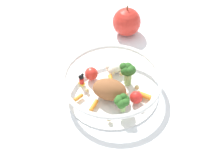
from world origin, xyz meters
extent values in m
plane|color=white|center=(0.00, 0.00, 0.00)|extent=(2.40, 2.40, 0.00)
cylinder|color=white|center=(-0.02, -0.01, 0.00)|extent=(0.22, 0.22, 0.01)
torus|color=white|center=(-0.02, -0.01, 0.05)|extent=(0.23, 0.23, 0.01)
ellipsoid|color=brown|center=(-0.03, 0.00, 0.03)|extent=(0.08, 0.09, 0.05)
cylinder|color=#8EB766|center=(-0.08, -0.02, 0.02)|extent=(0.01, 0.01, 0.02)
sphere|color=#2D6023|center=(-0.07, -0.02, 0.05)|extent=(0.02, 0.02, 0.02)
sphere|color=#2D6023|center=(-0.07, -0.02, 0.04)|extent=(0.02, 0.02, 0.02)
sphere|color=#2D6023|center=(-0.08, -0.01, 0.05)|extent=(0.02, 0.02, 0.02)
sphere|color=#2D6023|center=(-0.09, -0.02, 0.04)|extent=(0.02, 0.02, 0.02)
sphere|color=#2D6023|center=(-0.09, -0.03, 0.05)|extent=(0.02, 0.02, 0.02)
sphere|color=#2D6023|center=(-0.08, -0.03, 0.04)|extent=(0.01, 0.01, 0.01)
sphere|color=#2D6023|center=(-0.07, -0.03, 0.04)|extent=(0.02, 0.02, 0.02)
cylinder|color=#8EB766|center=(0.00, -0.05, 0.03)|extent=(0.02, 0.02, 0.03)
sphere|color=#2D6023|center=(0.01, -0.05, 0.06)|extent=(0.02, 0.02, 0.02)
sphere|color=#2D6023|center=(0.01, -0.04, 0.06)|extent=(0.02, 0.02, 0.02)
sphere|color=#2D6023|center=(0.00, -0.04, 0.05)|extent=(0.02, 0.02, 0.02)
sphere|color=#2D6023|center=(-0.01, -0.05, 0.06)|extent=(0.02, 0.02, 0.02)
sphere|color=#2D6023|center=(0.00, -0.05, 0.05)|extent=(0.02, 0.02, 0.02)
sphere|color=#2D6023|center=(0.00, -0.05, 0.05)|extent=(0.02, 0.02, 0.02)
sphere|color=silver|center=(0.04, -0.02, 0.02)|extent=(0.02, 0.02, 0.02)
sphere|color=silver|center=(0.05, -0.01, 0.02)|extent=(0.02, 0.02, 0.02)
sphere|color=silver|center=(0.04, -0.02, 0.02)|extent=(0.02, 0.02, 0.02)
sphere|color=silver|center=(0.04, -0.02, 0.02)|extent=(0.02, 0.02, 0.02)
sphere|color=silver|center=(0.05, -0.03, 0.02)|extent=(0.02, 0.02, 0.02)
cube|color=yellow|center=(0.01, 0.06, 0.01)|extent=(0.02, 0.02, 0.00)
cylinder|color=red|center=(0.01, 0.06, 0.02)|extent=(0.02, 0.02, 0.02)
sphere|color=black|center=(0.01, 0.06, 0.03)|extent=(0.01, 0.01, 0.01)
sphere|color=black|center=(0.02, 0.06, 0.04)|extent=(0.01, 0.01, 0.01)
sphere|color=black|center=(0.01, 0.06, 0.04)|extent=(0.01, 0.01, 0.01)
cylinder|color=orange|center=(-0.05, -0.08, 0.02)|extent=(0.03, 0.03, 0.01)
cylinder|color=orange|center=(0.01, -0.01, 0.01)|extent=(0.04, 0.01, 0.01)
cylinder|color=orange|center=(-0.06, 0.04, 0.01)|extent=(0.03, 0.03, 0.01)
cylinder|color=orange|center=(-0.03, 0.07, 0.01)|extent=(0.02, 0.02, 0.01)
sphere|color=red|center=(-0.06, -0.06, 0.02)|extent=(0.03, 0.03, 0.03)
sphere|color=red|center=(0.03, 0.03, 0.03)|extent=(0.03, 0.03, 0.03)
sphere|color=#D1B775|center=(-0.02, -0.07, 0.02)|extent=(0.01, 0.01, 0.01)
sphere|color=tan|center=(0.03, -0.04, 0.02)|extent=(0.01, 0.01, 0.01)
sphere|color=tan|center=(-0.01, 0.05, 0.01)|extent=(0.01, 0.01, 0.01)
sphere|color=#D1B775|center=(-0.04, -0.04, 0.02)|extent=(0.01, 0.01, 0.01)
sphere|color=tan|center=(-0.10, 0.01, 0.02)|extent=(0.01, 0.01, 0.01)
sphere|color=tan|center=(-0.01, 0.03, 0.02)|extent=(0.01, 0.01, 0.01)
sphere|color=red|center=(0.20, -0.08, 0.04)|extent=(0.08, 0.08, 0.08)
cylinder|color=brown|center=(0.20, -0.08, 0.08)|extent=(0.00, 0.00, 0.01)
camera|label=1|loc=(-0.49, 0.06, 0.56)|focal=49.70mm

